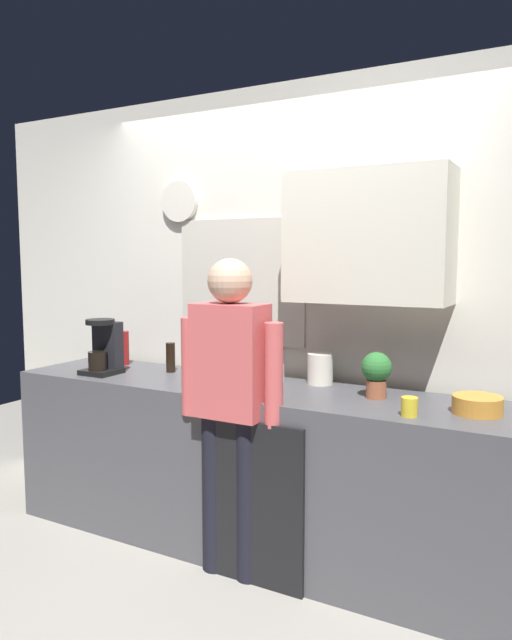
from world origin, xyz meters
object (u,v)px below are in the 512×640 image
Objects in this scene: bottle_dark_sauce at (171,357)px; cup_yellow_cup at (409,407)px; person_at_sink at (230,391)px; coffee_maker at (104,349)px; mixing_bowl at (477,405)px; bottle_amber_beer at (230,360)px; potted_plant at (376,372)px; bottle_red_vinegar at (124,348)px; storage_canister at (320,369)px; bottle_green_wine at (246,353)px; cup_white_mug at (277,373)px.

cup_yellow_cup is (1.53, -0.31, -0.05)m from bottle_dark_sauce.
coffee_maker is at bearing 155.57° from person_at_sink.
person_at_sink is at bearing -165.22° from mixing_bowl.
coffee_maker is 1.43× the size of bottle_amber_beer.
potted_plant is 0.73m from person_at_sink.
bottle_red_vinegar is 1.98m from cup_yellow_cup.
mixing_bowl is (2.20, -0.17, -0.07)m from bottle_red_vinegar.
bottle_amber_beer is 1.35× the size of storage_canister.
bottle_amber_beer is 0.47m from person_at_sink.
coffee_maker is 0.21× the size of person_at_sink.
person_at_sink is (0.18, -0.47, -0.11)m from bottle_green_wine.
bottle_red_vinegar is at bearing 169.38° from cup_yellow_cup.
bottle_red_vinegar reaches higher than cup_white_mug.
mixing_bowl is 0.89m from storage_canister.
cup_yellow_cup is at bearing -19.45° from bottle_green_wine.
bottle_green_wine is (0.82, 0.28, 0.00)m from coffee_maker.
storage_canister is at bearing 7.23° from bottle_dark_sauce.
coffee_maker is at bearing -173.90° from potted_plant.
bottle_green_wine is 0.51m from person_at_sink.
cup_white_mug is (1.02, 0.29, -0.10)m from coffee_maker.
bottle_green_wine is 1.30× the size of potted_plant.
coffee_maker reaches higher than storage_canister.
cup_white_mug is 0.43× the size of mixing_bowl.
coffee_maker is 1.43× the size of potted_plant.
coffee_maker is 3.47× the size of cup_white_mug.
coffee_maker reaches higher than potted_plant.
bottle_green_wine is 1.30× the size of bottle_amber_beer.
cup_yellow_cup is 0.05× the size of person_at_sink.
storage_canister is 0.11× the size of person_at_sink.
storage_canister is at bearing 8.30° from bottle_green_wine.
cup_white_mug is (1.11, 0.01, -0.06)m from bottle_red_vinegar.
bottle_amber_beer reaches higher than bottle_dark_sauce.
bottle_red_vinegar is 0.96× the size of bottle_amber_beer.
mixing_bowl is (1.29, -0.18, -0.11)m from bottle_green_wine.
bottle_dark_sauce reaches higher than mixing_bowl.
bottle_red_vinegar reaches higher than cup_yellow_cup.
cup_white_mug is at bearing 5.44° from bottle_dark_sauce.
potted_plant is 0.14× the size of person_at_sink.
person_at_sink reaches higher than bottle_amber_beer.
person_at_sink is at bearing -69.11° from bottle_green_wine.
potted_plant reaches higher than storage_canister.
bottle_red_vinegar reaches higher than storage_canister.
bottle_green_wine is at bearing 160.55° from cup_yellow_cup.
storage_canister is at bearing 50.70° from person_at_sink.
cup_yellow_cup is (1.10, -0.29, -0.07)m from bottle_amber_beer.
cup_white_mug is 0.06× the size of person_at_sink.
bottle_red_vinegar is at bearing 143.16° from person_at_sink.
cup_white_mug is (0.26, 0.08, -0.07)m from bottle_amber_beer.
storage_canister is at bearing 15.14° from coffee_maker.
potted_plant is 0.41m from storage_canister.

